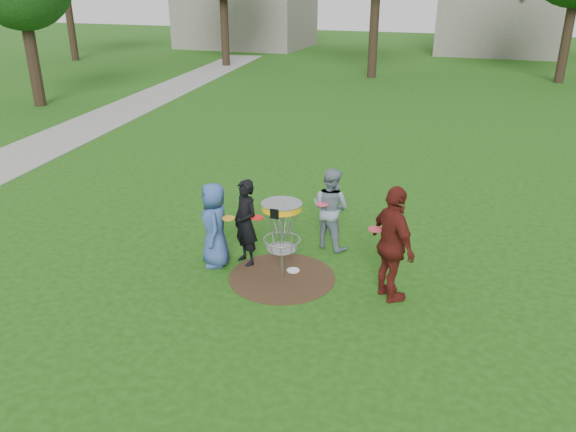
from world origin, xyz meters
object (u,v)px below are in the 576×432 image
(player_black, at_px, (246,223))
(disc_golf_basket, at_px, (282,222))
(player_blue, at_px, (215,225))
(player_maroon, at_px, (393,245))
(player_grey, at_px, (330,208))

(player_black, relative_size, disc_golf_basket, 1.11)
(player_blue, height_order, player_maroon, player_maroon)
(player_blue, height_order, disc_golf_basket, player_blue)
(player_grey, bearing_deg, player_maroon, 151.40)
(player_grey, bearing_deg, disc_golf_basket, 91.32)
(player_grey, xyz_separation_m, player_maroon, (1.38, -1.47, 0.16))
(player_blue, height_order, player_grey, player_grey)
(player_grey, height_order, disc_golf_basket, player_grey)
(player_blue, distance_m, player_grey, 2.15)
(player_black, height_order, player_maroon, player_maroon)
(player_blue, bearing_deg, player_grey, 100.36)
(player_grey, relative_size, player_maroon, 0.83)
(player_maroon, bearing_deg, player_blue, 47.12)
(disc_golf_basket, bearing_deg, player_grey, 73.24)
(player_maroon, bearing_deg, player_black, 41.77)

